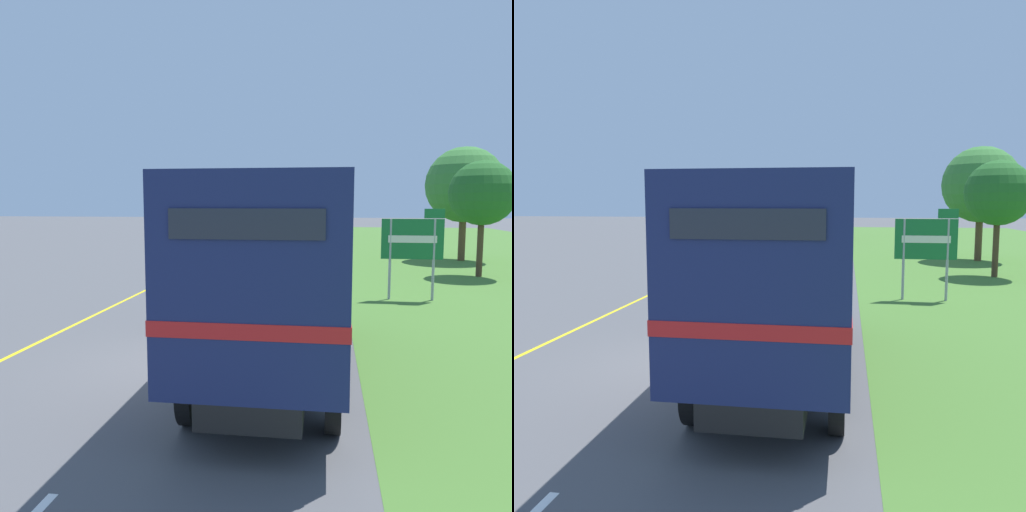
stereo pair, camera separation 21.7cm
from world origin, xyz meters
TOP-DOWN VIEW (x-y plane):
  - ground_plane at (0.00, 0.00)m, footprint 200.00×200.00m
  - grass_shoulder at (13.70, 21.84)m, footprint 20.00×72.96m
  - edge_line_yellow at (-3.70, 21.84)m, footprint 0.12×72.96m
  - centre_dash_near at (0.00, 0.63)m, footprint 0.12×2.60m
  - centre_dash_mid_a at (0.00, 7.23)m, footprint 0.12×2.60m
  - centre_dash_mid_b at (0.00, 13.83)m, footprint 0.12×2.60m
  - centre_dash_far at (0.00, 20.43)m, footprint 0.12×2.60m
  - centre_dash_farthest at (0.00, 27.03)m, footprint 0.12×2.60m
  - horse_trailer_truck at (2.11, -0.31)m, footprint 2.47×7.99m
  - lead_car_white at (-1.82, 19.41)m, footprint 1.80×4.47m
  - lead_car_black_ahead at (1.87, 35.41)m, footprint 1.80×4.07m
  - lead_car_red_ahead at (-2.02, 48.28)m, footprint 1.80×3.85m
  - highway_sign at (5.95, 7.68)m, footprint 2.04×0.09m
  - roadside_tree_near at (9.84, 13.65)m, footprint 2.86×2.86m
  - roadside_tree_mid at (10.69, 20.00)m, footprint 4.25×4.25m

SIDE VIEW (x-z plane):
  - ground_plane at x=0.00m, z-range 0.00..0.00m
  - edge_line_yellow at x=-3.70m, z-range 0.00..0.01m
  - centre_dash_near at x=0.00m, z-range 0.00..0.01m
  - centre_dash_mid_a at x=0.00m, z-range 0.00..0.01m
  - centre_dash_mid_b at x=0.00m, z-range 0.00..0.01m
  - centre_dash_far at x=0.00m, z-range 0.00..0.01m
  - centre_dash_farthest at x=0.00m, z-range 0.00..0.01m
  - grass_shoulder at x=13.70m, z-range 0.00..0.01m
  - lead_car_black_ahead at x=1.87m, z-range 0.02..1.77m
  - lead_car_white at x=-1.82m, z-range 0.02..1.83m
  - lead_car_red_ahead at x=-2.02m, z-range 0.00..2.01m
  - highway_sign at x=5.95m, z-range 0.44..3.54m
  - horse_trailer_truck at x=2.11m, z-range 0.19..3.90m
  - roadside_tree_near at x=9.84m, z-range 1.13..6.28m
  - roadside_tree_mid at x=10.69m, z-range 1.07..7.49m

